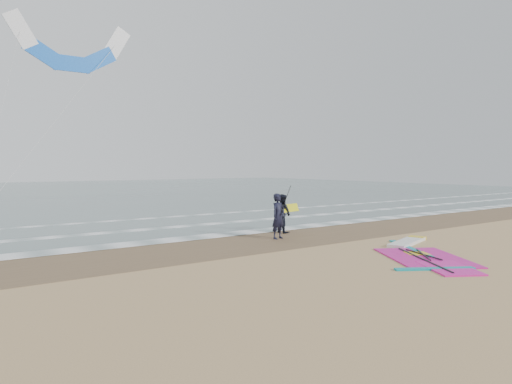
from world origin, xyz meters
TOP-DOWN VIEW (x-y plane):
  - ground at (0.00, 0.00)m, footprint 120.00×120.00m
  - sea_water at (0.00, 48.00)m, footprint 120.00×80.00m
  - wet_sand_band at (0.00, 6.00)m, footprint 120.00×5.00m
  - foam_waterline at (0.00, 10.44)m, footprint 120.00×9.15m
  - windsurf_rig at (2.15, 0.09)m, footprint 6.05×5.72m
  - person_standing at (-0.05, 5.88)m, footprint 0.83×0.63m
  - person_walking at (1.28, 7.26)m, footprint 0.78×0.96m
  - held_pole at (0.25, 5.88)m, footprint 0.17×0.86m
  - carried_kiteboard at (1.68, 7.16)m, footprint 1.30×0.51m
  - surf_kite at (-6.43, 15.39)m, footprint 8.05×4.51m

SIDE VIEW (x-z plane):
  - ground at x=0.00m, z-range 0.00..0.00m
  - wet_sand_band at x=0.00m, z-range 0.00..0.01m
  - sea_water at x=0.00m, z-range 0.00..0.02m
  - foam_waterline at x=0.00m, z-range 0.02..0.04m
  - windsurf_rig at x=2.15m, z-range -0.03..0.11m
  - person_walking at x=1.28m, z-range 0.00..1.88m
  - person_standing at x=-0.05m, z-range 0.00..2.03m
  - carried_kiteboard at x=1.68m, z-range 0.99..1.39m
  - held_pole at x=0.25m, z-range 0.58..2.40m
  - surf_kite at x=-6.43m, z-range 4.30..14.26m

